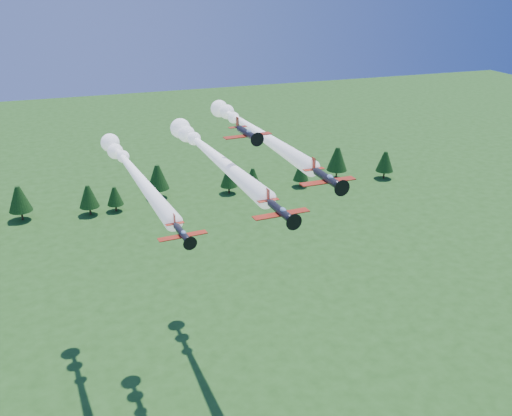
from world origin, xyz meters
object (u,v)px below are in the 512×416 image
object	(u,v)px
plane_right	(251,128)
plane_slot	(247,133)
plane_left	(132,169)
plane_lead	(209,151)

from	to	relation	value
plane_right	plane_slot	xyz separation A→B (m)	(-7.99, -21.80, 5.31)
plane_left	plane_lead	bearing A→B (deg)	-46.64
plane_left	plane_slot	distance (m)	26.34
plane_left	plane_right	world-z (taller)	plane_right
plane_right	plane_slot	size ratio (longest dim) A/B	6.89
plane_lead	plane_left	size ratio (longest dim) A/B	0.94
plane_lead	plane_right	xyz separation A→B (m)	(11.43, 12.48, -0.24)
plane_right	plane_slot	distance (m)	23.82
plane_lead	plane_right	world-z (taller)	plane_lead
plane_lead	plane_slot	bearing A→B (deg)	-73.65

